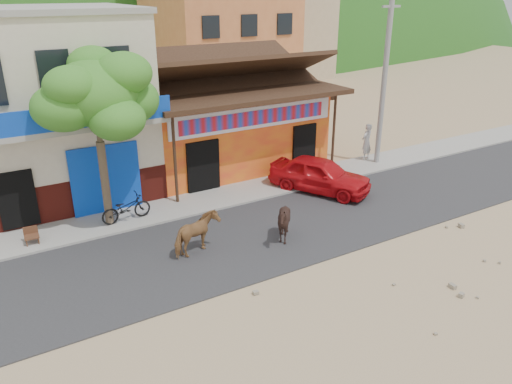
{
  "coord_description": "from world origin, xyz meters",
  "views": [
    {
      "loc": [
        -8.27,
        -10.43,
        7.83
      ],
      "look_at": [
        -0.28,
        3.0,
        1.4
      ],
      "focal_mm": 35.0,
      "sensor_mm": 36.0,
      "label": 1
    }
  ],
  "objects_px": {
    "red_car": "(320,175)",
    "cafe_chair_left": "(30,230)",
    "tree": "(100,142)",
    "scooter": "(126,208)",
    "cow_dark": "(284,222)",
    "pedestrian": "(367,142)",
    "cow_tan": "(197,234)",
    "utility_pole": "(385,77)"
  },
  "relations": [
    {
      "from": "scooter",
      "to": "cow_dark",
      "type": "bearing_deg",
      "value": -140.09
    },
    {
      "from": "cow_tan",
      "to": "pedestrian",
      "type": "distance_m",
      "value": 11.53
    },
    {
      "from": "scooter",
      "to": "cafe_chair_left",
      "type": "bearing_deg",
      "value": 86.73
    },
    {
      "from": "scooter",
      "to": "pedestrian",
      "type": "xyz_separation_m",
      "value": [
        12.0,
        0.82,
        0.4
      ]
    },
    {
      "from": "utility_pole",
      "to": "scooter",
      "type": "bearing_deg",
      "value": -178.81
    },
    {
      "from": "tree",
      "to": "cafe_chair_left",
      "type": "height_order",
      "value": "tree"
    },
    {
      "from": "pedestrian",
      "to": "utility_pole",
      "type": "bearing_deg",
      "value": 93.73
    },
    {
      "from": "pedestrian",
      "to": "cafe_chair_left",
      "type": "distance_m",
      "value": 15.2
    },
    {
      "from": "tree",
      "to": "red_car",
      "type": "height_order",
      "value": "tree"
    },
    {
      "from": "utility_pole",
      "to": "pedestrian",
      "type": "bearing_deg",
      "value": 109.36
    },
    {
      "from": "tree",
      "to": "pedestrian",
      "type": "height_order",
      "value": "tree"
    },
    {
      "from": "utility_pole",
      "to": "pedestrian",
      "type": "height_order",
      "value": "utility_pole"
    },
    {
      "from": "utility_pole",
      "to": "pedestrian",
      "type": "xyz_separation_m",
      "value": [
        -0.2,
        0.57,
        -3.13
      ]
    },
    {
      "from": "tree",
      "to": "cafe_chair_left",
      "type": "relative_size",
      "value": 6.24
    },
    {
      "from": "cow_dark",
      "to": "scooter",
      "type": "bearing_deg",
      "value": -144.33
    },
    {
      "from": "utility_pole",
      "to": "cafe_chair_left",
      "type": "relative_size",
      "value": 8.31
    },
    {
      "from": "tree",
      "to": "scooter",
      "type": "xyz_separation_m",
      "value": [
        0.6,
        -0.05,
        -2.53
      ]
    },
    {
      "from": "utility_pole",
      "to": "cow_dark",
      "type": "xyz_separation_m",
      "value": [
        -8.18,
        -4.28,
        -3.4
      ]
    },
    {
      "from": "red_car",
      "to": "cafe_chair_left",
      "type": "distance_m",
      "value": 10.94
    },
    {
      "from": "scooter",
      "to": "pedestrian",
      "type": "height_order",
      "value": "pedestrian"
    },
    {
      "from": "red_car",
      "to": "scooter",
      "type": "height_order",
      "value": "red_car"
    },
    {
      "from": "tree",
      "to": "cow_dark",
      "type": "relative_size",
      "value": 4.4
    },
    {
      "from": "cow_dark",
      "to": "pedestrian",
      "type": "distance_m",
      "value": 9.34
    },
    {
      "from": "cow_tan",
      "to": "cow_dark",
      "type": "relative_size",
      "value": 1.14
    },
    {
      "from": "pedestrian",
      "to": "tree",
      "type": "bearing_deg",
      "value": -12.14
    },
    {
      "from": "tree",
      "to": "utility_pole",
      "type": "relative_size",
      "value": 0.75
    },
    {
      "from": "utility_pole",
      "to": "pedestrian",
      "type": "relative_size",
      "value": 4.58
    },
    {
      "from": "cow_tan",
      "to": "cafe_chair_left",
      "type": "distance_m",
      "value": 5.45
    },
    {
      "from": "cafe_chair_left",
      "to": "pedestrian",
      "type": "bearing_deg",
      "value": 6.62
    },
    {
      "from": "red_car",
      "to": "cafe_chair_left",
      "type": "xyz_separation_m",
      "value": [
        -10.89,
        1.02,
        -0.15
      ]
    },
    {
      "from": "utility_pole",
      "to": "red_car",
      "type": "height_order",
      "value": "utility_pole"
    },
    {
      "from": "cafe_chair_left",
      "to": "cow_dark",
      "type": "bearing_deg",
      "value": -25.53
    },
    {
      "from": "tree",
      "to": "cow_tan",
      "type": "xyz_separation_m",
      "value": [
        1.83,
        -3.36,
        -2.42
      ]
    },
    {
      "from": "scooter",
      "to": "red_car",
      "type": "bearing_deg",
      "value": -103.26
    },
    {
      "from": "red_car",
      "to": "pedestrian",
      "type": "xyz_separation_m",
      "value": [
        4.27,
        1.94,
        0.24
      ]
    },
    {
      "from": "cow_tan",
      "to": "red_car",
      "type": "xyz_separation_m",
      "value": [
        6.49,
        2.19,
        0.05
      ]
    },
    {
      "from": "red_car",
      "to": "scooter",
      "type": "relative_size",
      "value": 2.31
    },
    {
      "from": "scooter",
      "to": "cafe_chair_left",
      "type": "distance_m",
      "value": 3.17
    },
    {
      "from": "tree",
      "to": "scooter",
      "type": "relative_size",
      "value": 3.34
    },
    {
      "from": "utility_pole",
      "to": "red_car",
      "type": "bearing_deg",
      "value": -162.95
    },
    {
      "from": "utility_pole",
      "to": "cow_tan",
      "type": "distance_m",
      "value": 12.03
    },
    {
      "from": "cafe_chair_left",
      "to": "scooter",
      "type": "bearing_deg",
      "value": 4.91
    }
  ]
}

